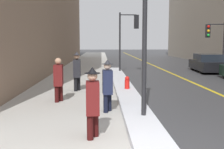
% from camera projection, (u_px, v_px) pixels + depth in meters
% --- Properties ---
extents(sidewalk_slab, '(4.00, 80.00, 0.01)m').
position_uv_depth(sidewalk_slab, '(84.00, 72.00, 19.92)').
color(sidewalk_slab, '#B2AFA8').
rests_on(sidewalk_slab, ground).
extents(road_centre_stripe, '(0.16, 80.00, 0.00)m').
position_uv_depth(road_centre_stripe, '(167.00, 71.00, 20.14)').
color(road_centre_stripe, gold).
rests_on(road_centre_stripe, ground).
extents(snow_bank_curb, '(0.82, 17.96, 0.18)m').
position_uv_depth(snow_bank_curb, '(124.00, 88.00, 12.33)').
color(snow_bank_curb, silver).
rests_on(snow_bank_curb, ground).
extents(lamp_post, '(0.28, 0.28, 5.12)m').
position_uv_depth(lamp_post, '(145.00, 3.00, 7.00)').
color(lamp_post, black).
rests_on(lamp_post, ground).
extents(traffic_light_near, '(1.31, 0.32, 4.04)m').
position_uv_depth(traffic_light_near, '(130.00, 30.00, 18.62)').
color(traffic_light_near, black).
rests_on(traffic_light_near, ground).
extents(traffic_light_far, '(1.31, 0.33, 3.45)m').
position_uv_depth(traffic_light_far, '(214.00, 36.00, 19.07)').
color(traffic_light_far, black).
rests_on(traffic_light_far, ground).
extents(pedestrian_nearside, '(0.33, 0.49, 1.55)m').
position_uv_depth(pedestrian_nearside, '(93.00, 100.00, 5.96)').
color(pedestrian_nearside, '#340C0C').
rests_on(pedestrian_nearside, ground).
extents(pedestrian_with_shoulder_bag, '(0.34, 0.70, 1.57)m').
position_uv_depth(pedestrian_with_shoulder_bag, '(107.00, 84.00, 8.29)').
color(pedestrian_with_shoulder_bag, black).
rests_on(pedestrian_with_shoulder_bag, ground).
extents(pedestrian_trailing, '(0.32, 0.51, 1.54)m').
position_uv_depth(pedestrian_trailing, '(59.00, 78.00, 9.71)').
color(pedestrian_trailing, '#340C0C').
rests_on(pedestrian_trailing, ground).
extents(pedestrian_in_fedora, '(0.36, 0.53, 1.68)m').
position_uv_depth(pedestrian_in_fedora, '(77.00, 70.00, 11.92)').
color(pedestrian_in_fedora, black).
rests_on(pedestrian_in_fedora, ground).
extents(parked_car_black, '(2.09, 4.41, 1.28)m').
position_uv_depth(parked_car_black, '(208.00, 63.00, 19.82)').
color(parked_car_black, black).
rests_on(parked_car_black, ground).
extents(fire_hydrant, '(0.20, 0.20, 0.70)m').
position_uv_depth(fire_hydrant, '(127.00, 85.00, 11.47)').
color(fire_hydrant, red).
rests_on(fire_hydrant, ground).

